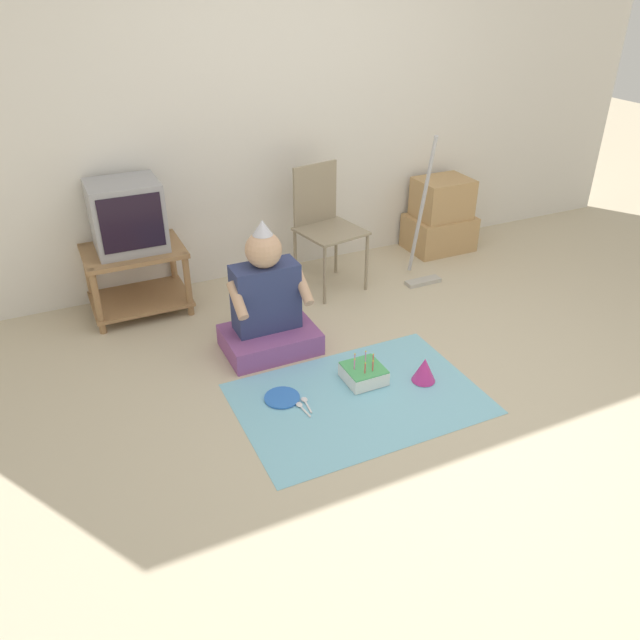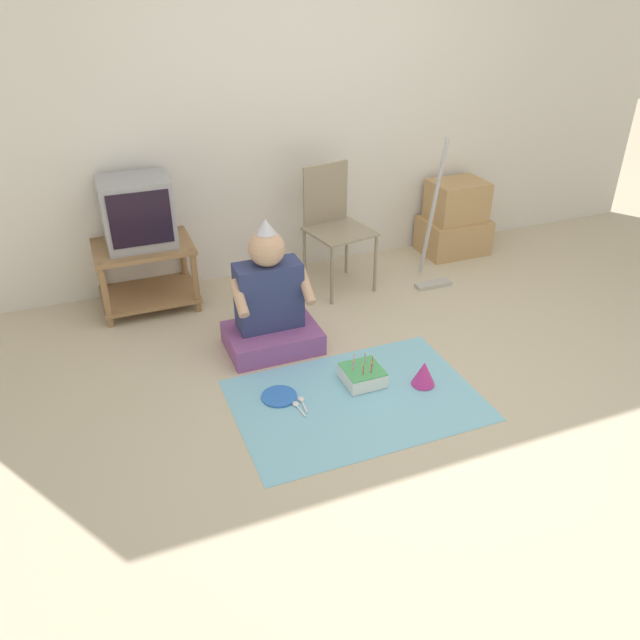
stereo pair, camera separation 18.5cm
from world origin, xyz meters
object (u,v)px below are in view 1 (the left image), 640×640
tv (127,216)px  cardboard_box_stack (440,217)px  folding_chair (324,219)px  party_hat_blue (424,370)px  person_seated (267,308)px  birthday_cake (364,373)px  dust_mop (422,243)px  paper_plate (282,398)px

tv → cardboard_box_stack: tv is taller
folding_chair → party_hat_blue: bearing=-90.8°
person_seated → birthday_cake: person_seated is taller
cardboard_box_stack → dust_mop: bearing=-136.3°
party_hat_blue → cardboard_box_stack: bearing=53.3°
person_seated → birthday_cake: (0.37, -0.58, -0.24)m
dust_mop → person_seated: 1.45m
party_hat_blue → tv: bearing=129.6°
tv → folding_chair: size_ratio=0.51×
birthday_cake → party_hat_blue: size_ratio=1.49×
party_hat_blue → paper_plate: 0.84m
tv → party_hat_blue: tv is taller
tv → birthday_cake: 1.88m
folding_chair → cardboard_box_stack: (1.17, 0.19, -0.24)m
cardboard_box_stack → birthday_cake: cardboard_box_stack is taller
cardboard_box_stack → party_hat_blue: bearing=-126.7°
dust_mop → birthday_cake: (-1.02, -0.99, -0.26)m
cardboard_box_stack → party_hat_blue: 2.01m
paper_plate → folding_chair: bearing=55.6°
dust_mop → party_hat_blue: bearing=-121.9°
cardboard_box_stack → paper_plate: (-2.01, -1.41, -0.27)m
folding_chair → dust_mop: size_ratio=0.80×
dust_mop → cardboard_box_stack: bearing=43.7°
tv → folding_chair: tv is taller
birthday_cake → cardboard_box_stack: bearing=43.8°
tv → folding_chair: 1.37m
folding_chair → paper_plate: folding_chair is taller
dust_mop → folding_chair: bearing=158.2°
folding_chair → birthday_cake: bearing=-105.0°
tv → person_seated: (0.64, -0.87, -0.40)m
person_seated → birthday_cake: 0.73m
dust_mop → person_seated: size_ratio=1.31×
birthday_cake → paper_plate: size_ratio=1.11×
tv → paper_plate: size_ratio=2.27×
person_seated → party_hat_blue: 1.02m
birthday_cake → paper_plate: birthday_cake is taller
cardboard_box_stack → birthday_cake: 2.11m
birthday_cake → dust_mop: bearing=43.9°
dust_mop → birthday_cake: size_ratio=4.99×
tv → dust_mop: bearing=-12.8°
dust_mop → tv: bearing=167.2°
dust_mop → person_seated: (-1.39, -0.41, -0.02)m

